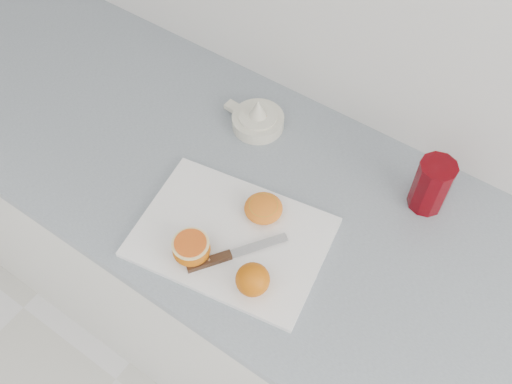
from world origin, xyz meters
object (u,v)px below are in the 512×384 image
at_px(half_orange, 191,249).
at_px(red_tumbler, 431,187).
at_px(counter, 297,309).
at_px(citrus_juicer, 257,119).
at_px(cutting_board, 231,237).

xyz_separation_m(half_orange, red_tumbler, (0.32, 0.38, 0.02)).
bearing_deg(counter, citrus_juicer, 147.17).
xyz_separation_m(cutting_board, red_tumbler, (0.28, 0.30, 0.05)).
height_order(counter, citrus_juicer, citrus_juicer).
bearing_deg(citrus_juicer, half_orange, -75.27).
distance_m(cutting_board, red_tumbler, 0.42).
xyz_separation_m(cutting_board, half_orange, (-0.04, -0.08, 0.03)).
height_order(half_orange, red_tumbler, red_tumbler).
distance_m(counter, cutting_board, 0.48).
relative_size(counter, citrus_juicer, 16.09).
bearing_deg(cutting_board, half_orange, -115.11).
relative_size(counter, half_orange, 33.10).
height_order(cutting_board, red_tumbler, red_tumbler).
height_order(counter, red_tumbler, red_tumbler).
relative_size(half_orange, red_tumbler, 0.59).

